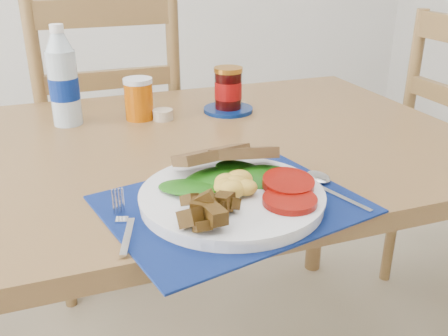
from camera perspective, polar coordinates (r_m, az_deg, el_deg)
name	(u,v)px	position (r m, az deg, el deg)	size (l,w,h in m)	color
table	(174,175)	(1.19, -5.72, -0.84)	(1.40, 0.90, 0.75)	brown
chair_far	(107,120)	(1.75, -13.18, 5.32)	(0.48, 0.46, 1.26)	brown
placemat	(232,204)	(0.87, 0.90, -4.14)	(0.42, 0.33, 0.00)	black
breakfast_plate	(229,193)	(0.85, 0.63, -2.92)	(0.32, 0.32, 0.08)	silver
fork	(124,226)	(0.81, -11.38, -6.47)	(0.04, 0.15, 0.00)	#B2B5BA
spoon	(326,184)	(0.95, 11.54, -1.82)	(0.05, 0.18, 0.01)	#B2B5BA
water_bottle	(63,82)	(1.31, -17.88, 9.36)	(0.07, 0.07, 0.25)	#ADBFCC
juice_glass	(139,100)	(1.32, -9.71, 7.66)	(0.07, 0.07, 0.10)	#B55004
ramekin	(163,115)	(1.31, -7.00, 6.06)	(0.05, 0.05, 0.03)	tan
jam_on_saucer	(228,92)	(1.36, 0.49, 8.65)	(0.13, 0.13, 0.12)	#051B57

